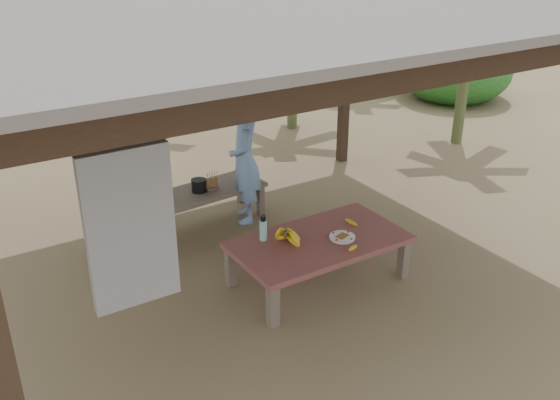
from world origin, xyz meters
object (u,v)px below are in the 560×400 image
work_table (319,245)px  ripe_banana_bunch (285,237)px  plate (342,237)px  woman (245,160)px  bench (180,201)px  cooking_pot (199,186)px  water_flask (263,229)px

work_table → ripe_banana_bunch: (-0.36, 0.08, 0.15)m
work_table → plate: size_ratio=6.67×
plate → woman: 1.85m
work_table → woman: bearing=87.2°
bench → woman: 0.93m
plate → work_table: bearing=149.6°
cooking_pot → woman: bearing=-16.6°
work_table → woman: size_ratio=1.12×
ripe_banana_bunch → plate: 0.61m
ripe_banana_bunch → plate: bearing=-20.0°
plate → water_flask: (-0.70, 0.42, 0.10)m
cooking_pot → woman: size_ratio=0.11×
bench → ripe_banana_bunch: size_ratio=7.67×
water_flask → woman: woman is taller
work_table → water_flask: water_flask is taller
work_table → cooking_pot: (-0.48, 1.87, 0.09)m
woman → plate: bearing=27.2°
water_flask → cooking_pot: bearing=89.6°
work_table → bench: bearing=111.8°
bench → water_flask: (0.25, -1.56, 0.23)m
water_flask → cooking_pot: size_ratio=1.62×
water_flask → cooking_pot: water_flask is taller
work_table → plate: bearing=-30.5°
ripe_banana_bunch → plate: size_ratio=1.08×
bench → ripe_banana_bunch: ripe_banana_bunch is taller
plate → woman: bearing=94.2°
bench → ripe_banana_bunch: bearing=-82.6°
water_flask → woman: 1.53m
cooking_pot → woman: 0.65m
cooking_pot → woman: (0.56, -0.17, 0.28)m
bench → water_flask: size_ratio=7.70×
bench → ripe_banana_bunch: 1.82m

